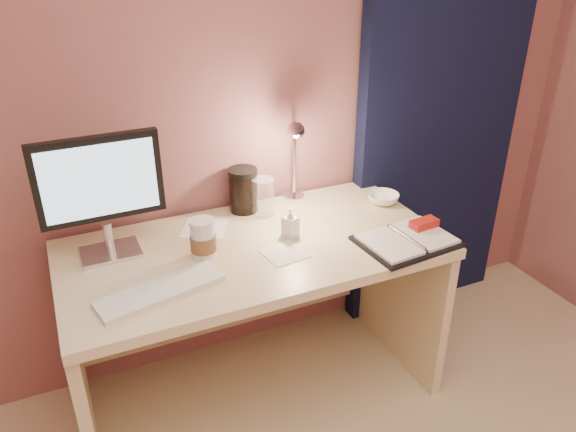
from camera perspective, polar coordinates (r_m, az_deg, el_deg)
name	(u,v)px	position (r m, az deg, el deg)	size (l,w,h in m)	color
room	(426,90)	(2.63, 13.83, 12.37)	(3.50, 3.50, 3.50)	#C6B28E
desk	(248,285)	(2.26, -4.05, -7.05)	(1.40, 0.70, 0.73)	beige
monitor	(100,186)	(2.00, -18.57, 2.86)	(0.42, 0.15, 0.45)	silver
keyboard	(161,291)	(1.86, -12.80, -7.41)	(0.41, 0.12, 0.02)	silver
planner	(408,239)	(2.14, 12.12, -2.29)	(0.37, 0.29, 0.05)	black
paper_a	(284,253)	(2.03, -0.37, -3.80)	(0.14, 0.14, 0.00)	white
paper_c	(204,228)	(2.21, -8.49, -1.24)	(0.17, 0.17, 0.00)	white
coffee_cup	(203,240)	(2.00, -8.64, -2.41)	(0.09, 0.09, 0.15)	silver
clear_cup	(263,197)	(2.27, -2.54, 1.94)	(0.09, 0.09, 0.16)	white
bowl	(383,198)	(2.42, 9.63, 1.78)	(0.14, 0.14, 0.04)	white
lotion_bottle	(290,222)	(2.12, 0.25, -0.60)	(0.05, 0.05, 0.11)	silver
dark_jar	(243,192)	(2.30, -4.56, 2.43)	(0.12, 0.12, 0.16)	black
desk_lamp	(312,151)	(2.28, 2.45, 6.57)	(0.15, 0.23, 0.39)	silver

